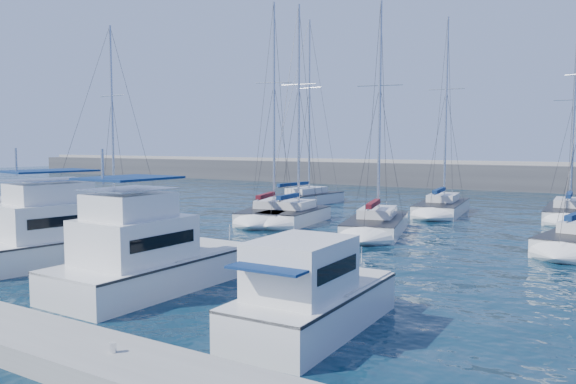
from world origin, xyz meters
The scene contains 14 objects.
ground centered at (0.00, 0.00, 0.00)m, with size 220.00×220.00×0.00m, color black.
breakwater centered at (0.00, 52.00, 1.05)m, with size 160.00×6.00×4.45m.
dock_cleat_near_stbd centered at (8.00, -11.00, 0.72)m, with size 0.16×0.16×0.25m, color silver.
motor_yacht_port_outer centered at (-8.55, -2.52, 0.94)m, with size 2.80×6.62×3.20m.
motor_yacht_port_inner centered at (-4.41, -2.84, 1.13)m, with size 5.17×10.51×4.69m.
motor_yacht_stbd_inner centered at (2.77, -4.83, 1.13)m, with size 3.56×8.28×4.69m.
motor_yacht_stbd_outer centered at (10.28, -5.73, 0.94)m, with size 2.89×6.55×3.20m.
sailboat_mid_a centered at (-14.82, 8.03, 0.52)m, with size 3.59×8.12×14.43m.
sailboat_mid_b centered at (-3.80, 13.41, 0.54)m, with size 5.06×8.08×15.80m.
sailboat_mid_c centered at (-1.92, 13.55, 0.56)m, with size 3.67×6.77×15.40m.
sailboat_mid_d centered at (4.69, 12.35, 0.52)m, with size 5.05×8.48×14.54m.
sailboat_back_a centered at (-7.55, 24.32, 0.54)m, with size 3.95×9.62×17.05m.
sailboat_back_b centered at (5.25, 24.18, 0.53)m, with size 4.20×8.93×15.76m.
sailboat_back_c centered at (14.18, 25.23, 0.52)m, with size 3.47×7.96×13.85m.
Camera 1 is at (18.20, -19.64, 5.44)m, focal length 35.00 mm.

